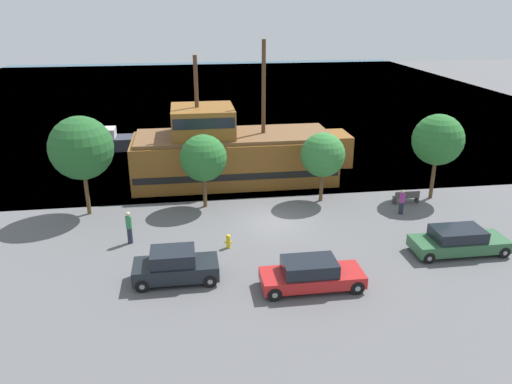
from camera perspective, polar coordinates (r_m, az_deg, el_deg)
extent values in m
plane|color=#5B5B5E|center=(29.42, 2.03, -3.49)|extent=(160.00, 160.00, 0.00)
plane|color=#33566B|center=(71.55, -4.32, 11.10)|extent=(80.00, 80.00, 0.00)
cube|color=brown|center=(35.90, -2.54, 3.80)|extent=(14.21, 5.27, 3.19)
cube|color=black|center=(36.04, -2.52, 3.08)|extent=(13.92, 5.35, 0.45)
cube|color=brown|center=(37.28, 9.36, 4.96)|extent=(1.40, 2.90, 2.23)
cube|color=brown|center=(35.43, -2.58, 6.46)|extent=(13.64, 4.85, 0.25)
cube|color=brown|center=(35.03, -6.11, 8.06)|extent=(4.26, 4.22, 1.97)
cube|color=black|center=(34.97, -6.13, 8.53)|extent=(4.05, 4.28, 0.71)
cylinder|color=#4C331E|center=(35.02, 0.88, 11.86)|extent=(0.28, 0.28, 6.39)
cylinder|color=#4C331E|center=(34.68, -6.82, 10.82)|extent=(0.28, 0.28, 5.43)
cube|color=#2D333D|center=(45.82, -16.72, 5.35)|extent=(6.79, 2.25, 1.07)
cube|color=silver|center=(45.67, -17.48, 6.45)|extent=(2.72, 1.75, 0.81)
cube|color=black|center=(45.54, -16.46, 6.52)|extent=(0.12, 1.57, 0.65)
cube|color=#B21E1E|center=(22.94, 6.41, -9.71)|extent=(4.62, 1.75, 0.55)
cube|color=black|center=(22.62, 6.13, -8.46)|extent=(2.40, 1.58, 0.62)
cylinder|color=black|center=(22.90, 11.47, -10.65)|extent=(0.65, 0.22, 0.65)
cylinder|color=gray|center=(22.90, 11.47, -10.65)|extent=(0.25, 0.25, 0.25)
cylinder|color=black|center=(24.18, 10.24, -8.74)|extent=(0.65, 0.22, 0.65)
cylinder|color=gray|center=(24.18, 10.24, -8.74)|extent=(0.25, 0.25, 0.25)
cylinder|color=black|center=(22.02, 2.12, -11.59)|extent=(0.65, 0.22, 0.65)
cylinder|color=gray|center=(22.02, 2.12, -11.59)|extent=(0.25, 0.25, 0.25)
cylinder|color=black|center=(23.35, 1.43, -9.53)|extent=(0.65, 0.22, 0.65)
cylinder|color=gray|center=(23.35, 1.43, -9.53)|extent=(0.25, 0.25, 0.25)
cube|color=black|center=(23.60, -9.12, -8.71)|extent=(3.90, 1.72, 0.72)
cube|color=black|center=(23.28, -9.50, -7.28)|extent=(2.03, 1.55, 0.63)
cylinder|color=black|center=(23.07, -5.28, -10.06)|extent=(0.62, 0.22, 0.62)
cylinder|color=gray|center=(23.07, -5.28, -10.06)|extent=(0.24, 0.25, 0.24)
cylinder|color=black|center=(24.41, -5.49, -8.21)|extent=(0.62, 0.22, 0.62)
cylinder|color=gray|center=(24.41, -5.49, -8.21)|extent=(0.24, 0.25, 0.24)
cylinder|color=black|center=(23.17, -12.88, -10.41)|extent=(0.62, 0.22, 0.62)
cylinder|color=gray|center=(23.17, -12.88, -10.41)|extent=(0.24, 0.25, 0.24)
cylinder|color=black|center=(24.50, -12.64, -8.55)|extent=(0.62, 0.22, 0.62)
cylinder|color=gray|center=(24.50, -12.64, -8.55)|extent=(0.24, 0.25, 0.24)
cube|color=#2D5B38|center=(27.79, 22.17, -5.50)|extent=(4.89, 1.81, 0.59)
cube|color=black|center=(27.47, 22.07, -4.44)|extent=(2.54, 1.63, 0.57)
cylinder|color=black|center=(28.33, 26.47, -6.18)|extent=(0.60, 0.22, 0.60)
cylinder|color=gray|center=(28.33, 26.47, -6.18)|extent=(0.23, 0.25, 0.23)
cylinder|color=black|center=(29.52, 24.75, -4.81)|extent=(0.60, 0.22, 0.60)
cylinder|color=gray|center=(29.52, 24.75, -4.81)|extent=(0.23, 0.25, 0.23)
cylinder|color=black|center=(26.31, 19.13, -7.11)|extent=(0.60, 0.22, 0.60)
cylinder|color=gray|center=(26.31, 19.13, -7.11)|extent=(0.23, 0.25, 0.23)
cylinder|color=black|center=(27.59, 17.63, -5.58)|extent=(0.60, 0.22, 0.60)
cylinder|color=gray|center=(27.59, 17.63, -5.58)|extent=(0.23, 0.25, 0.23)
cylinder|color=yellow|center=(26.42, -3.18, -5.82)|extent=(0.22, 0.22, 0.56)
sphere|color=yellow|center=(26.26, -3.20, -5.12)|extent=(0.25, 0.25, 0.25)
cylinder|color=yellow|center=(26.40, -3.53, -5.78)|extent=(0.10, 0.09, 0.09)
cylinder|color=yellow|center=(26.42, -2.84, -5.74)|extent=(0.10, 0.09, 0.09)
cube|color=#4C4742|center=(33.45, 16.75, -0.53)|extent=(1.64, 0.45, 0.05)
cube|color=#4C4742|center=(33.20, 16.93, -0.29)|extent=(1.64, 0.06, 0.40)
cube|color=#2D2D2D|center=(33.22, 15.52, -0.96)|extent=(0.12, 0.36, 0.40)
cube|color=#2D2D2D|center=(33.85, 17.88, -0.81)|extent=(0.12, 0.36, 0.40)
cylinder|color=#232838|center=(27.64, -14.21, -4.83)|extent=(0.27, 0.27, 0.89)
cylinder|color=#337F4C|center=(27.32, -14.35, -3.35)|extent=(0.32, 0.32, 0.68)
sphere|color=beige|center=(27.14, -14.44, -2.46)|extent=(0.24, 0.24, 0.24)
cylinder|color=#232838|center=(31.68, 16.25, -1.77)|extent=(0.27, 0.27, 0.76)
cylinder|color=#99338C|center=(31.44, 16.38, -0.64)|extent=(0.32, 0.32, 0.59)
sphere|color=tan|center=(31.30, 16.45, 0.03)|extent=(0.21, 0.21, 0.21)
cylinder|color=brown|center=(31.79, -18.74, -0.21)|extent=(0.24, 0.24, 2.58)
sphere|color=#235B28|center=(30.92, -19.35, 4.77)|extent=(3.74, 3.74, 3.74)
cylinder|color=brown|center=(31.45, -5.87, 0.02)|extent=(0.24, 0.24, 1.99)
sphere|color=#286B2D|center=(30.73, -6.03, 3.89)|extent=(2.88, 2.88, 2.88)
cylinder|color=brown|center=(32.53, 7.47, 0.60)|extent=(0.24, 0.24, 1.91)
sphere|color=#337A38|center=(31.85, 7.65, 4.24)|extent=(2.82, 2.82, 2.82)
cylinder|color=brown|center=(34.57, 19.53, 1.37)|extent=(0.24, 0.24, 2.58)
sphere|color=#286B2D|center=(33.83, 20.08, 5.63)|extent=(3.24, 3.24, 3.24)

